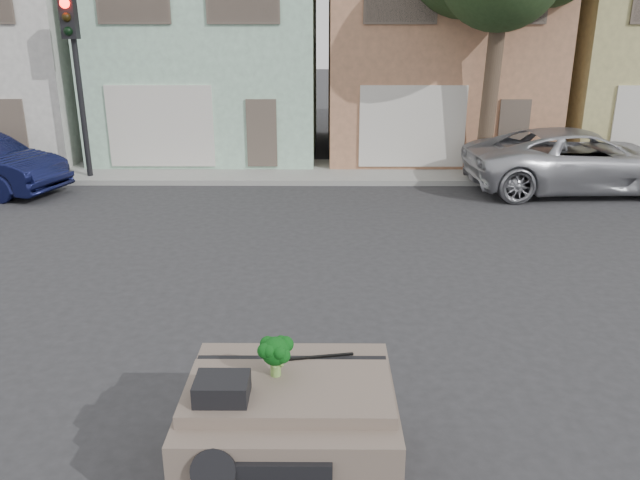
{
  "coord_description": "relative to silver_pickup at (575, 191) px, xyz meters",
  "views": [
    {
      "loc": [
        0.32,
        -8.16,
        4.27
      ],
      "look_at": [
        0.27,
        0.5,
        1.3
      ],
      "focal_mm": 35.0,
      "sensor_mm": 36.0,
      "label": 1
    }
  ],
  "objects": [
    {
      "name": "instrument_hump",
      "position": [
        -7.81,
        -11.86,
        1.22
      ],
      "size": [
        0.48,
        0.38,
        0.2
      ],
      "primitive_type": "cube",
      "color": "black",
      "rests_on": "car_dashboard"
    },
    {
      "name": "traffic_signal",
      "position": [
        -13.73,
        0.99,
        2.55
      ],
      "size": [
        0.4,
        0.4,
        5.1
      ],
      "primitive_type": "cube",
      "color": "black",
      "rests_on": "ground"
    },
    {
      "name": "wiper_arm",
      "position": [
        -6.95,
        -11.13,
        1.13
      ],
      "size": [
        0.69,
        0.15,
        0.02
      ],
      "primitive_type": "cube",
      "rotation": [
        0.0,
        0.0,
        0.17
      ],
      "color": "black",
      "rests_on": "car_dashboard"
    },
    {
      "name": "car_dashboard",
      "position": [
        -7.23,
        -11.51,
        0.56
      ],
      "size": [
        2.0,
        1.8,
        1.12
      ],
      "primitive_type": "cube",
      "color": "#6C5C51",
      "rests_on": "ground"
    },
    {
      "name": "townhouse_mint",
      "position": [
        -10.73,
        5.99,
        3.77
      ],
      "size": [
        7.2,
        8.2,
        7.55
      ],
      "primitive_type": "cube",
      "color": "#A6D1B5",
      "rests_on": "ground"
    },
    {
      "name": "silver_pickup",
      "position": [
        0.0,
        0.0,
        0.0
      ],
      "size": [
        6.18,
        3.1,
        1.68
      ],
      "primitive_type": "imported",
      "rotation": [
        0.0,
        0.0,
        1.62
      ],
      "color": "#B3B4BB",
      "rests_on": "ground"
    },
    {
      "name": "tree_near",
      "position": [
        -2.23,
        1.29,
        4.25
      ],
      "size": [
        4.4,
        4.0,
        8.5
      ],
      "primitive_type": "cube",
      "color": "#203418",
      "rests_on": "ground"
    },
    {
      "name": "townhouse_tan",
      "position": [
        -3.23,
        5.99,
        3.77
      ],
      "size": [
        7.2,
        8.2,
        7.55
      ],
      "primitive_type": "cube",
      "color": "#B17A59",
      "rests_on": "ground"
    },
    {
      "name": "ground_plane",
      "position": [
        -7.23,
        -8.51,
        0.0
      ],
      "size": [
        120.0,
        120.0,
        0.0
      ],
      "primitive_type": "plane",
      "color": "#303033",
      "rests_on": "ground"
    },
    {
      "name": "sidewalk",
      "position": [
        -7.23,
        1.99,
        0.07
      ],
      "size": [
        40.0,
        3.0,
        0.15
      ],
      "primitive_type": "cube",
      "color": "gray",
      "rests_on": "ground"
    },
    {
      "name": "broccoli",
      "position": [
        -7.36,
        -11.47,
        1.32
      ],
      "size": [
        0.46,
        0.46,
        0.4
      ],
      "primitive_type": "cube",
      "rotation": [
        0.0,
        0.0,
        0.58
      ],
      "color": "#093A0D",
      "rests_on": "car_dashboard"
    }
  ]
}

